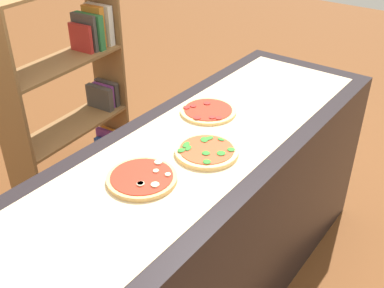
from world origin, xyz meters
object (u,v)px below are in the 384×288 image
(pizza_pepperoni_2, at_px, (208,111))
(bookshelf, at_px, (77,90))
(pizza_mushroom_0, at_px, (142,178))
(pizza_spinach_1, at_px, (207,151))

(pizza_pepperoni_2, distance_m, bookshelf, 1.17)
(pizza_mushroom_0, xyz_separation_m, pizza_pepperoni_2, (0.58, 0.11, -0.00))
(pizza_pepperoni_2, bearing_deg, pizza_mushroom_0, -169.18)
(pizza_mushroom_0, relative_size, pizza_spinach_1, 1.01)
(bookshelf, bearing_deg, pizza_spinach_1, -108.29)
(pizza_spinach_1, bearing_deg, bookshelf, 71.71)
(pizza_pepperoni_2, height_order, bookshelf, bookshelf)
(pizza_spinach_1, relative_size, pizza_pepperoni_2, 0.98)
(bookshelf, bearing_deg, pizza_pepperoni_2, -97.36)
(pizza_mushroom_0, height_order, bookshelf, bookshelf)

